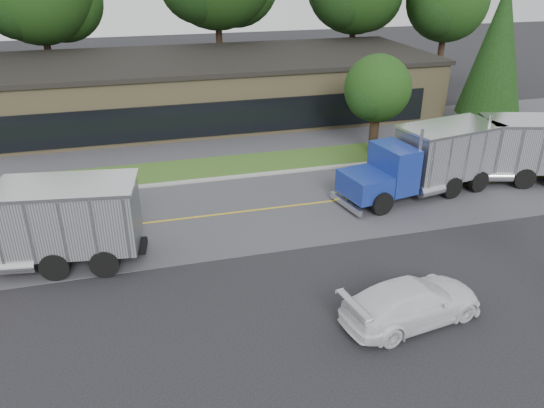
{
  "coord_description": "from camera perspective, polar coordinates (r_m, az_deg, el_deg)",
  "views": [
    {
      "loc": [
        -3.98,
        -13.1,
        11.16
      ],
      "look_at": [
        1.14,
        5.84,
        1.8
      ],
      "focal_mm": 35.0,
      "sensor_mm": 36.0,
      "label": 1
    }
  ],
  "objects": [
    {
      "name": "grass_verge",
      "position": [
        30.5,
        -6.58,
        3.86
      ],
      "size": [
        60.0,
        3.4,
        0.03
      ],
      "primitive_type": "cube",
      "color": "#2E561D",
      "rests_on": "ground"
    },
    {
      "name": "rally_car",
      "position": [
        18.37,
        14.85,
        -10.12
      ],
      "size": [
        5.25,
        2.84,
        1.44
      ],
      "primitive_type": "imported",
      "rotation": [
        0.0,
        0.0,
        1.74
      ],
      "color": "white",
      "rests_on": "ground"
    },
    {
      "name": "curb",
      "position": [
        28.85,
        -6.01,
        2.59
      ],
      "size": [
        60.0,
        0.3,
        0.12
      ],
      "primitive_type": "cube",
      "color": "#9E9E99",
      "rests_on": "ground"
    },
    {
      "name": "center_line",
      "position": [
        25.08,
        -4.4,
        -1.0
      ],
      "size": [
        60.0,
        0.12,
        0.01
      ],
      "primitive_type": "cube",
      "color": "gold",
      "rests_on": "ground"
    },
    {
      "name": "dump_truck_blue",
      "position": [
        27.72,
        16.54,
        4.7
      ],
      "size": [
        8.75,
        4.07,
        3.36
      ],
      "rotation": [
        0.0,
        0.0,
        3.33
      ],
      "color": "black",
      "rests_on": "ground"
    },
    {
      "name": "dump_truck_maroon",
      "position": [
        30.69,
        24.02,
        5.51
      ],
      "size": [
        8.85,
        4.72,
        3.36
      ],
      "rotation": [
        0.0,
        0.0,
        2.86
      ],
      "color": "black",
      "rests_on": "ground"
    },
    {
      "name": "evergreen_right",
      "position": [
        39.7,
        23.11,
        15.2
      ],
      "size": [
        4.32,
        4.32,
        9.81
      ],
      "color": "#382619",
      "rests_on": "ground"
    },
    {
      "name": "dump_truck_red",
      "position": [
        22.04,
        -23.81,
        -1.94
      ],
      "size": [
        8.91,
        3.73,
        3.36
      ],
      "rotation": [
        0.0,
        0.0,
        3.0
      ],
      "color": "black",
      "rests_on": "ground"
    },
    {
      "name": "tree_far_e",
      "position": [
        52.54,
        18.39,
        19.74
      ],
      "size": [
        7.67,
        7.22,
        10.94
      ],
      "color": "#382619",
      "rests_on": "ground"
    },
    {
      "name": "road",
      "position": [
        25.08,
        -4.4,
        -1.0
      ],
      "size": [
        60.0,
        8.0,
        0.02
      ],
      "primitive_type": "cube",
      "color": "#545459",
      "rests_on": "ground"
    },
    {
      "name": "tree_verge",
      "position": [
        32.32,
        11.33,
        11.8
      ],
      "size": [
        4.16,
        3.91,
        5.93
      ],
      "color": "#382619",
      "rests_on": "ground"
    },
    {
      "name": "far_parking",
      "position": [
        35.16,
        -7.89,
        6.75
      ],
      "size": [
        60.0,
        7.0,
        0.02
      ],
      "primitive_type": "cube",
      "color": "#545459",
      "rests_on": "ground"
    },
    {
      "name": "strip_mall",
      "position": [
        40.6,
        -6.41,
        12.31
      ],
      "size": [
        32.0,
        12.0,
        4.0
      ],
      "primitive_type": "cube",
      "color": "#887853",
      "rests_on": "ground"
    },
    {
      "name": "ground",
      "position": [
        17.66,
        1.42,
        -13.68
      ],
      "size": [
        140.0,
        140.0,
        0.0
      ],
      "primitive_type": "plane",
      "color": "#2B2B30",
      "rests_on": "ground"
    }
  ]
}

